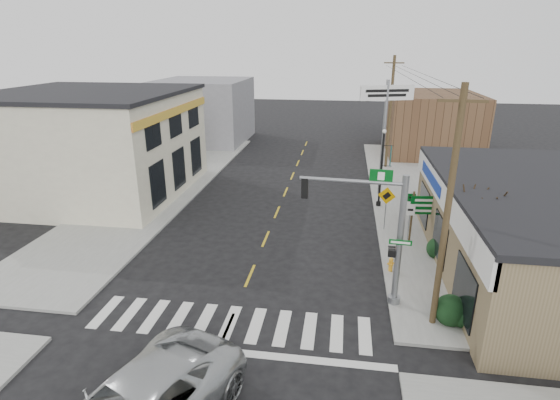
# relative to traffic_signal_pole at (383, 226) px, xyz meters

# --- Properties ---
(ground) EXTENTS (140.00, 140.00, 0.00)m
(ground) POSITION_rel_traffic_signal_pole_xyz_m (-5.55, -2.53, -3.39)
(ground) COLOR black
(ground) RESTS_ON ground
(sidewalk_right) EXTENTS (6.00, 38.00, 0.13)m
(sidewalk_right) POSITION_rel_traffic_signal_pole_xyz_m (3.45, 10.47, -3.33)
(sidewalk_right) COLOR gray
(sidewalk_right) RESTS_ON ground
(sidewalk_left) EXTENTS (6.00, 38.00, 0.13)m
(sidewalk_left) POSITION_rel_traffic_signal_pole_xyz_m (-14.55, 10.47, -3.33)
(sidewalk_left) COLOR gray
(sidewalk_left) RESTS_ON ground
(center_line) EXTENTS (0.12, 56.00, 0.01)m
(center_line) POSITION_rel_traffic_signal_pole_xyz_m (-5.55, 5.47, -3.39)
(center_line) COLOR gold
(center_line) RESTS_ON ground
(crosswalk) EXTENTS (11.00, 2.20, 0.01)m
(crosswalk) POSITION_rel_traffic_signal_pole_xyz_m (-5.55, -2.13, -3.39)
(crosswalk) COLOR silver
(crosswalk) RESTS_ON ground
(left_building) EXTENTS (12.00, 12.00, 6.80)m
(left_building) POSITION_rel_traffic_signal_pole_xyz_m (-18.55, 11.47, 0.01)
(left_building) COLOR beige
(left_building) RESTS_ON ground
(bldg_distant_right) EXTENTS (8.00, 10.00, 5.60)m
(bldg_distant_right) POSITION_rel_traffic_signal_pole_xyz_m (6.45, 27.47, -0.59)
(bldg_distant_right) COLOR brown
(bldg_distant_right) RESTS_ON ground
(bldg_distant_left) EXTENTS (9.00, 10.00, 6.40)m
(bldg_distant_left) POSITION_rel_traffic_signal_pole_xyz_m (-16.55, 29.47, -0.19)
(bldg_distant_left) COLOR gray
(bldg_distant_left) RESTS_ON ground
(traffic_signal_pole) EXTENTS (4.31, 0.36, 5.46)m
(traffic_signal_pole) POSITION_rel_traffic_signal_pole_xyz_m (0.00, 0.00, 0.00)
(traffic_signal_pole) COLOR gray
(traffic_signal_pole) RESTS_ON sidewalk_right
(guide_sign) EXTENTS (1.56, 0.13, 2.73)m
(guide_sign) POSITION_rel_traffic_signal_pole_xyz_m (2.65, 6.03, -1.49)
(guide_sign) COLOR #4C3C23
(guide_sign) RESTS_ON sidewalk_right
(fire_hydrant) EXTENTS (0.21, 0.21, 0.66)m
(fire_hydrant) POSITION_rel_traffic_signal_pole_xyz_m (0.75, 2.62, -2.91)
(fire_hydrant) COLOR gold
(fire_hydrant) RESTS_ON sidewalk_right
(ped_crossing_sign) EXTENTS (0.96, 0.07, 2.48)m
(ped_crossing_sign) POSITION_rel_traffic_signal_pole_xyz_m (0.82, 7.39, -1.55)
(ped_crossing_sign) COLOR gray
(ped_crossing_sign) RESTS_ON sidewalk_right
(lamp_post) EXTENTS (0.64, 0.50, 4.91)m
(lamp_post) POSITION_rel_traffic_signal_pole_xyz_m (0.81, 11.24, -0.41)
(lamp_post) COLOR black
(lamp_post) RESTS_ON sidewalk_right
(dance_center_sign) EXTENTS (3.59, 0.22, 7.63)m
(dance_center_sign) POSITION_rel_traffic_signal_pole_xyz_m (0.95, 13.65, 2.40)
(dance_center_sign) COLOR gray
(dance_center_sign) RESTS_ON sidewalk_right
(bare_tree) EXTENTS (2.54, 2.54, 5.09)m
(bare_tree) POSITION_rel_traffic_signal_pole_xyz_m (4.06, 2.00, 0.74)
(bare_tree) COLOR black
(bare_tree) RESTS_ON sidewalk_right
(shrub_front) EXTENTS (1.20, 1.20, 0.90)m
(shrub_front) POSITION_rel_traffic_signal_pole_xyz_m (2.59, -0.97, -2.81)
(shrub_front) COLOR #203D1B
(shrub_front) RESTS_ON sidewalk_right
(shrub_back) EXTENTS (1.07, 1.07, 0.80)m
(shrub_back) POSITION_rel_traffic_signal_pole_xyz_m (3.13, 4.45, -2.86)
(shrub_back) COLOR #1E3116
(shrub_back) RESTS_ON sidewalk_right
(utility_pole_near) EXTENTS (1.51, 0.23, 8.66)m
(utility_pole_near) POSITION_rel_traffic_signal_pole_xyz_m (1.95, -1.14, 1.18)
(utility_pole_near) COLOR #4D3C24
(utility_pole_near) RESTS_ON sidewalk_right
(utility_pole_far) EXTENTS (1.56, 0.23, 8.95)m
(utility_pole_far) POSITION_rel_traffic_signal_pole_xyz_m (1.95, 20.97, 1.33)
(utility_pole_far) COLOR #433023
(utility_pole_far) RESTS_ON sidewalk_right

